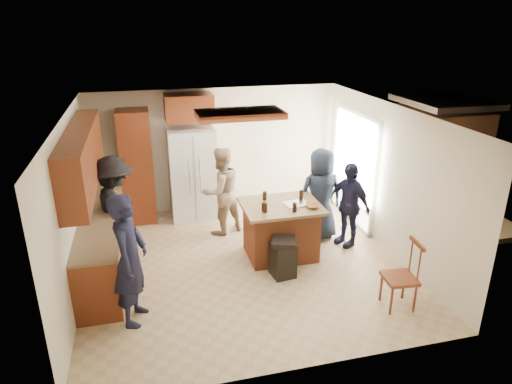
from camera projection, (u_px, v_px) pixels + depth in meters
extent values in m
plane|color=tan|center=(244.00, 263.00, 7.51)|extent=(5.00, 5.00, 0.00)
plane|color=white|center=(243.00, 113.00, 6.61)|extent=(5.00, 5.00, 0.00)
plane|color=beige|center=(217.00, 150.00, 9.32)|extent=(5.00, 0.00, 5.00)
plane|color=beige|center=(296.00, 276.00, 4.80)|extent=(5.00, 0.00, 5.00)
plane|color=beige|center=(72.00, 208.00, 6.49)|extent=(0.00, 5.00, 5.00)
plane|color=beige|center=(389.00, 179.00, 7.63)|extent=(0.00, 5.00, 5.00)
cube|color=white|center=(355.00, 169.00, 8.78)|extent=(0.02, 1.60, 2.10)
cube|color=white|center=(354.00, 169.00, 8.78)|extent=(0.08, 1.72, 2.10)
cube|color=maroon|center=(240.00, 114.00, 6.81)|extent=(1.30, 0.70, 0.10)
cube|color=white|center=(240.00, 118.00, 6.83)|extent=(1.10, 0.50, 0.02)
cube|color=olive|center=(418.00, 213.00, 9.53)|extent=(3.00, 3.00, 0.10)
cube|color=#593319|center=(437.00, 155.00, 9.85)|extent=(1.40, 1.60, 2.00)
imported|color=black|center=(130.00, 260.00, 5.82)|extent=(0.64, 0.76, 1.81)
imported|color=tan|center=(221.00, 191.00, 8.31)|extent=(0.93, 0.76, 1.64)
imported|color=#192132|center=(321.00, 194.00, 8.11)|extent=(0.82, 0.54, 1.68)
imported|color=#1B1C36|center=(348.00, 205.00, 7.90)|extent=(0.77, 0.99, 1.51)
imported|color=black|center=(116.00, 210.00, 7.35)|extent=(0.84, 1.25, 1.77)
cube|color=maroon|center=(103.00, 244.00, 7.21)|extent=(0.60, 3.00, 0.88)
cube|color=#846B4C|center=(99.00, 217.00, 7.04)|extent=(0.64, 3.00, 0.04)
cube|color=maroon|center=(82.00, 158.00, 6.66)|extent=(0.35, 3.00, 0.85)
cube|color=maroon|center=(137.00, 167.00, 8.74)|extent=(0.60, 0.60, 2.20)
cube|color=maroon|center=(189.00, 107.00, 8.58)|extent=(0.90, 0.60, 0.50)
cube|color=white|center=(193.00, 174.00, 8.98)|extent=(0.90, 0.72, 1.80)
cube|color=gray|center=(195.00, 180.00, 8.65)|extent=(0.01, 0.01, 1.71)
cylinder|color=silver|center=(190.00, 176.00, 8.57)|extent=(0.02, 0.02, 0.70)
cylinder|color=silver|center=(200.00, 175.00, 8.61)|extent=(0.02, 0.02, 0.70)
cube|color=#974726|center=(281.00, 231.00, 7.62)|extent=(1.10, 0.85, 0.88)
cube|color=#84674C|center=(281.00, 206.00, 7.46)|extent=(1.28, 1.03, 0.05)
cube|color=silver|center=(297.00, 204.00, 7.46)|extent=(0.45, 0.36, 0.02)
imported|color=brown|center=(313.00, 206.00, 7.32)|extent=(0.23, 0.23, 0.05)
cylinder|color=black|center=(264.00, 207.00, 7.16)|extent=(0.07, 0.07, 0.15)
cylinder|color=black|center=(265.00, 196.00, 7.60)|extent=(0.07, 0.07, 0.15)
cylinder|color=black|center=(301.00, 194.00, 7.67)|extent=(0.07, 0.07, 0.15)
cylinder|color=black|center=(295.00, 207.00, 7.15)|extent=(0.07, 0.07, 0.15)
cylinder|color=black|center=(265.00, 208.00, 7.13)|extent=(0.07, 0.07, 0.15)
cube|color=black|center=(283.00, 260.00, 7.07)|extent=(0.38, 0.38, 0.55)
cube|color=black|center=(283.00, 242.00, 6.95)|extent=(0.45, 0.45, 0.08)
cube|color=maroon|center=(400.00, 278.00, 6.25)|extent=(0.46, 0.46, 0.05)
cylinder|color=maroon|center=(391.00, 301.00, 6.15)|extent=(0.04, 0.04, 0.44)
cylinder|color=maroon|center=(415.00, 299.00, 6.20)|extent=(0.04, 0.04, 0.44)
cylinder|color=maroon|center=(381.00, 287.00, 6.46)|extent=(0.04, 0.04, 0.44)
cylinder|color=maroon|center=(404.00, 285.00, 6.51)|extent=(0.04, 0.04, 0.44)
cube|color=maroon|center=(417.00, 244.00, 6.09)|extent=(0.08, 0.40, 0.05)
cylinder|color=maroon|center=(419.00, 264.00, 6.07)|extent=(0.03, 0.03, 0.50)
cylinder|color=maroon|center=(411.00, 256.00, 6.29)|extent=(0.03, 0.03, 0.50)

